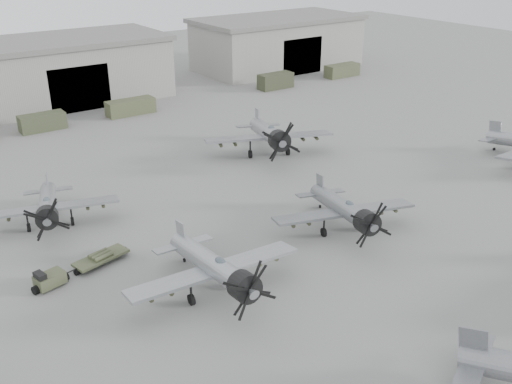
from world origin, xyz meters
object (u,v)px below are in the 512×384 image
at_px(aircraft_far_0, 48,206).
at_px(tug_trailer, 70,271).
at_px(aircraft_far_1, 270,134).
at_px(aircraft_mid_2, 346,210).
at_px(aircraft_mid_1, 216,268).

distance_m(aircraft_far_0, tug_trailer, 8.26).
distance_m(aircraft_far_1, tug_trailer, 27.62).
xyz_separation_m(aircraft_far_0, aircraft_far_1, (24.17, 2.94, 0.46)).
height_order(aircraft_mid_2, tug_trailer, aircraft_mid_2).
xyz_separation_m(aircraft_mid_1, tug_trailer, (-7.15, 7.82, -1.66)).
height_order(aircraft_mid_2, aircraft_far_1, aircraft_far_1).
distance_m(aircraft_far_0, aircraft_far_1, 24.35).
height_order(aircraft_far_0, tug_trailer, aircraft_far_0).
height_order(aircraft_far_0, aircraft_far_1, aircraft_far_1).
xyz_separation_m(aircraft_mid_2, aircraft_far_1, (5.29, 17.27, 0.39)).
bearing_deg(aircraft_mid_1, aircraft_mid_2, 10.27).
relative_size(aircraft_mid_1, aircraft_far_0, 1.07).
relative_size(aircraft_mid_1, aircraft_far_1, 0.89).
bearing_deg(aircraft_far_1, aircraft_mid_1, -111.05).
distance_m(aircraft_mid_2, aircraft_far_0, 23.70).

